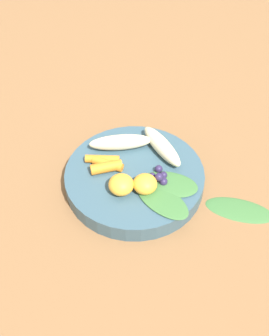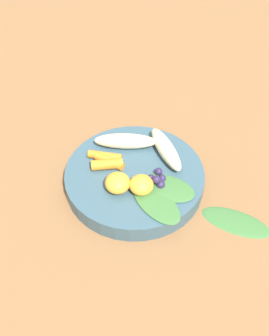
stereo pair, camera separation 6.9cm
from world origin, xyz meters
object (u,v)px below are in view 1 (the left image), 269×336
at_px(banana_peeled_right, 162,146).
at_px(kale_leaf_stray, 239,209).
at_px(bowl, 135,178).
at_px(banana_peeled_left, 120,142).
at_px(orange_segment_near, 145,184).

bearing_deg(banana_peeled_right, kale_leaf_stray, -159.67).
distance_m(bowl, banana_peeled_right, 0.08).
xyz_separation_m(banana_peeled_left, orange_segment_near, (0.11, 0.01, 0.00)).
height_order(banana_peeled_right, kale_leaf_stray, banana_peeled_right).
bearing_deg(orange_segment_near, bowl, -172.98).
height_order(bowl, kale_leaf_stray, bowl).
bearing_deg(bowl, orange_segment_near, 7.02).
height_order(bowl, banana_peeled_left, banana_peeled_left).
bearing_deg(kale_leaf_stray, bowl, 177.58).
bearing_deg(bowl, banana_peeled_left, -173.10).
xyz_separation_m(bowl, orange_segment_near, (0.04, 0.01, 0.03)).
xyz_separation_m(banana_peeled_left, kale_leaf_stray, (0.17, 0.16, -0.04)).
bearing_deg(banana_peeled_left, kale_leaf_stray, 143.39).
distance_m(banana_peeled_left, orange_segment_near, 0.11).
bearing_deg(banana_peeled_left, banana_peeled_right, 166.35).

